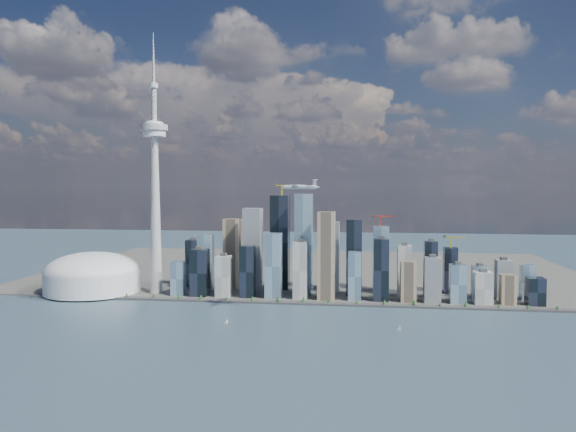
# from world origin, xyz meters

# --- Properties ---
(ground) EXTENTS (4000.00, 4000.00, 0.00)m
(ground) POSITION_xyz_m (0.00, 0.00, 0.00)
(ground) COLOR #344C5C
(ground) RESTS_ON ground
(seawall) EXTENTS (1100.00, 22.00, 4.00)m
(seawall) POSITION_xyz_m (0.00, 250.00, 2.00)
(seawall) COLOR #383838
(seawall) RESTS_ON ground
(land) EXTENTS (1400.00, 900.00, 3.00)m
(land) POSITION_xyz_m (0.00, 700.00, 1.50)
(land) COLOR #4C4C47
(land) RESTS_ON ground
(shoreline_trees) EXTENTS (960.53, 7.20, 8.80)m
(shoreline_trees) POSITION_xyz_m (0.00, 250.00, 8.78)
(shoreline_trees) COLOR #3F2D1E
(shoreline_trees) RESTS_ON seawall
(skyscraper_cluster) EXTENTS (736.00, 142.00, 233.86)m
(skyscraper_cluster) POSITION_xyz_m (59.62, 336.82, 72.05)
(skyscraper_cluster) COLOR black
(skyscraper_cluster) RESTS_ON land
(needle_tower) EXTENTS (56.00, 56.00, 550.50)m
(needle_tower) POSITION_xyz_m (-300.00, 310.00, 235.84)
(needle_tower) COLOR #ACACA7
(needle_tower) RESTS_ON land
(dome_stadium) EXTENTS (200.00, 200.00, 86.00)m
(dome_stadium) POSITION_xyz_m (-440.00, 300.00, 39.44)
(dome_stadium) COLOR silver
(dome_stadium) RESTS_ON land
(airplane) EXTENTS (68.09, 60.47, 16.63)m
(airplane) POSITION_xyz_m (33.31, 119.69, 230.21)
(airplane) COLOR silver
(airplane) RESTS_ON ground
(sailboat_west) EXTENTS (6.35, 2.74, 8.77)m
(sailboat_west) POSITION_xyz_m (-86.31, 78.51, 2.81)
(sailboat_west) COLOR white
(sailboat_west) RESTS_ON ground
(sailboat_east) EXTENTS (6.06, 2.49, 8.37)m
(sailboat_east) POSITION_xyz_m (200.02, 76.02, 2.69)
(sailboat_east) COLOR white
(sailboat_east) RESTS_ON ground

